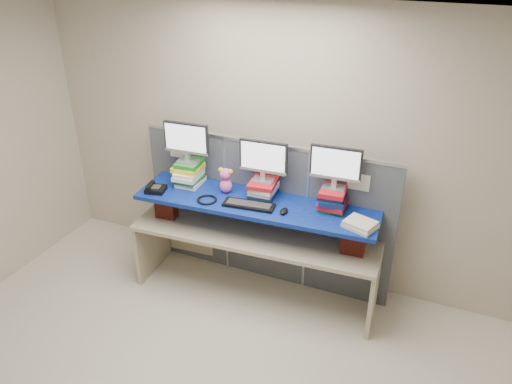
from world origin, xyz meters
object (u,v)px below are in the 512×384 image
at_px(monitor_left, 186,140).
at_px(monitor_right, 336,165).
at_px(desk, 256,244).
at_px(keyboard, 249,205).
at_px(monitor_center, 263,159).
at_px(desk_phone, 155,189).
at_px(blue_board, 256,203).

bearing_deg(monitor_left, monitor_right, 0.00).
xyz_separation_m(desk, keyboard, (-0.03, -0.11, 0.48)).
xyz_separation_m(monitor_center, keyboard, (-0.05, -0.23, -0.38)).
height_order(monitor_right, desk_phone, monitor_right).
height_order(monitor_center, desk_phone, monitor_center).
bearing_deg(blue_board, monitor_right, 9.69).
height_order(blue_board, desk_phone, desk_phone).
distance_m(desk, monitor_right, 1.14).
xyz_separation_m(blue_board, desk_phone, (-0.98, -0.19, 0.05)).
xyz_separation_m(monitor_center, monitor_right, (0.66, 0.04, 0.04)).
xyz_separation_m(monitor_left, monitor_center, (0.77, 0.04, -0.08)).
bearing_deg(monitor_center, monitor_right, 0.00).
relative_size(desk, keyboard, 4.96).
bearing_deg(desk_phone, monitor_right, -0.80).
height_order(blue_board, monitor_left, monitor_left).
relative_size(monitor_left, monitor_right, 1.00).
xyz_separation_m(monitor_right, keyboard, (-0.71, -0.26, -0.41)).
xyz_separation_m(monitor_left, desk_phone, (-0.22, -0.27, -0.44)).
relative_size(desk, desk_phone, 11.48).
bearing_deg(monitor_center, desk_phone, -165.91).
bearing_deg(desk_phone, blue_board, -1.56).
height_order(keyboard, desk_phone, desk_phone).
bearing_deg(monitor_left, blue_board, -9.01).
bearing_deg(monitor_left, keyboard, -17.38).
xyz_separation_m(blue_board, monitor_left, (-0.75, 0.08, 0.49)).
bearing_deg(blue_board, monitor_center, 76.11).
bearing_deg(desk_phone, desk, -1.56).
height_order(desk, monitor_right, monitor_right).
height_order(monitor_center, monitor_right, monitor_right).
bearing_deg(keyboard, monitor_left, 159.70).
bearing_deg(monitor_left, desk_phone, -133.15).
relative_size(keyboard, desk_phone, 2.32).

